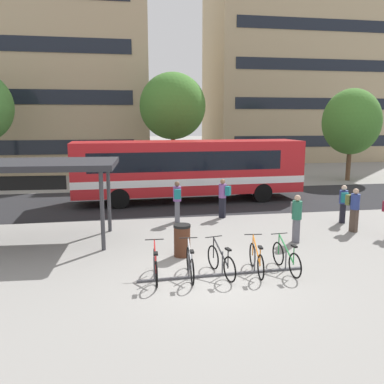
# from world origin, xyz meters

# --- Properties ---
(ground) EXTENTS (200.00, 200.00, 0.00)m
(ground) POSITION_xyz_m (0.00, 0.00, 0.00)
(ground) COLOR gray
(bus_lane_asphalt) EXTENTS (80.00, 7.20, 0.01)m
(bus_lane_asphalt) POSITION_xyz_m (0.00, 10.51, 0.00)
(bus_lane_asphalt) COLOR #232326
(bus_lane_asphalt) RESTS_ON ground
(city_bus) EXTENTS (12.12, 3.09, 3.20)m
(city_bus) POSITION_xyz_m (1.11, 10.51, 1.78)
(city_bus) COLOR red
(city_bus) RESTS_ON ground
(bike_rack) EXTENTS (4.74, 0.30, 0.70)m
(bike_rack) POSITION_xyz_m (0.33, 0.07, 0.09)
(bike_rack) COLOR #47474C
(bike_rack) RESTS_ON ground
(parked_bicycle_red_0) EXTENTS (0.52, 1.72, 0.99)m
(parked_bicycle_red_0) POSITION_xyz_m (-1.52, 0.10, 0.38)
(parked_bicycle_red_0) COLOR black
(parked_bicycle_red_0) RESTS_ON ground
(parked_bicycle_silver_1) EXTENTS (0.52, 1.72, 0.99)m
(parked_bicycle_silver_1) POSITION_xyz_m (-0.57, 0.10, 0.38)
(parked_bicycle_silver_1) COLOR black
(parked_bicycle_silver_1) RESTS_ON ground
(parked_bicycle_black_2) EXTENTS (0.58, 1.69, 0.99)m
(parked_bicycle_black_2) POSITION_xyz_m (0.30, 0.11, 0.38)
(parked_bicycle_black_2) COLOR black
(parked_bicycle_black_2) RESTS_ON ground
(parked_bicycle_orange_3) EXTENTS (0.52, 1.72, 0.99)m
(parked_bicycle_orange_3) POSITION_xyz_m (1.33, 0.13, 0.38)
(parked_bicycle_orange_3) COLOR black
(parked_bicycle_orange_3) RESTS_ON ground
(parked_bicycle_green_4) EXTENTS (0.52, 1.72, 0.99)m
(parked_bicycle_green_4) POSITION_xyz_m (2.21, 0.09, 0.38)
(parked_bicycle_green_4) COLOR black
(parked_bicycle_green_4) RESTS_ON ground
(transit_shelter) EXTENTS (6.90, 3.45, 2.87)m
(transit_shelter) POSITION_xyz_m (-5.96, 4.15, 2.69)
(transit_shelter) COLOR #38383D
(transit_shelter) RESTS_ON ground
(commuter_teal_pack_0) EXTENTS (0.60, 0.55, 1.73)m
(commuter_teal_pack_0) POSITION_xyz_m (1.95, 6.56, 1.00)
(commuter_teal_pack_0) COLOR black
(commuter_teal_pack_0) RESTS_ON ground
(commuter_teal_pack_1) EXTENTS (0.48, 0.60, 1.61)m
(commuter_teal_pack_1) POSITION_xyz_m (6.69, 4.84, 0.93)
(commuter_teal_pack_1) COLOR black
(commuter_teal_pack_1) RESTS_ON ground
(commuter_olive_pack_3) EXTENTS (0.49, 0.60, 1.71)m
(commuter_olive_pack_3) POSITION_xyz_m (6.39, 3.57, 0.99)
(commuter_olive_pack_3) COLOR #47382D
(commuter_olive_pack_3) RESTS_ON ground
(commuter_teal_pack_4) EXTENTS (0.36, 0.54, 1.75)m
(commuter_teal_pack_4) POSITION_xyz_m (-0.15, 6.10, 1.01)
(commuter_teal_pack_4) COLOR #565660
(commuter_teal_pack_4) RESTS_ON ground
(commuter_grey_pack_5) EXTENTS (0.39, 0.56, 1.71)m
(commuter_grey_pack_5) POSITION_xyz_m (3.64, 2.67, 0.98)
(commuter_grey_pack_5) COLOR #565660
(commuter_grey_pack_5) RESTS_ON ground
(trash_bin) EXTENTS (0.55, 0.55, 1.03)m
(trash_bin) POSITION_xyz_m (-0.55, 1.87, 0.52)
(trash_bin) COLOR #4C2819
(trash_bin) RESTS_ON ground
(street_tree_0) EXTENTS (4.02, 4.02, 6.48)m
(street_tree_0) POSITION_xyz_m (13.53, 15.96, 4.17)
(street_tree_0) COLOR brown
(street_tree_0) RESTS_ON ground
(street_tree_1) EXTENTS (4.59, 4.59, 7.55)m
(street_tree_1) POSITION_xyz_m (1.08, 17.89, 5.24)
(street_tree_1) COLOR brown
(street_tree_1) RESTS_ON ground
(building_left_wing) EXTENTS (20.89, 12.44, 14.99)m
(building_left_wing) POSITION_xyz_m (-10.77, 27.76, 7.49)
(building_left_wing) COLOR tan
(building_left_wing) RESTS_ON ground
(building_right_wing) EXTENTS (19.01, 10.85, 22.14)m
(building_right_wing) POSITION_xyz_m (16.55, 32.68, 11.07)
(building_right_wing) COLOR tan
(building_right_wing) RESTS_ON ground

